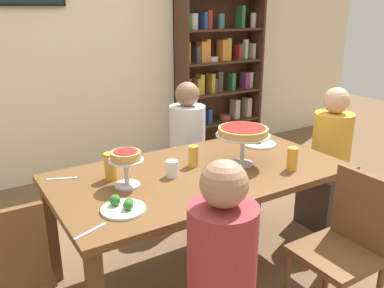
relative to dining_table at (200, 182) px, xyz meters
The scene contains 19 objects.
ground_plane 0.66m from the dining_table, ahead, with size 12.00×12.00×0.00m, color brown.
rear_partition 2.32m from the dining_table, 90.00° to the left, with size 8.00×0.12×2.80m, color beige.
dining_table is the anchor object (origin of this frame).
bookshelf 2.59m from the dining_table, 52.10° to the left, with size 1.10×0.30×2.21m.
diner_head_east 1.24m from the dining_table, ahead, with size 0.34×0.34×1.15m.
diner_far_right 0.92m from the dining_table, 63.91° to the left, with size 0.34×0.34×1.15m.
chair_near_right 0.92m from the dining_table, 59.90° to the right, with size 0.40×0.40×0.87m.
chair_head_west 1.20m from the dining_table, behind, with size 0.40×0.40×0.87m.
deep_dish_pizza_stand 0.42m from the dining_table, ahead, with size 0.35×0.35×0.25m.
personal_pizza_stand 0.54m from the dining_table, behind, with size 0.20×0.20×0.21m.
salad_plate_near_diner 0.70m from the dining_table, 17.55° to the left, with size 0.25×0.25×0.07m.
salad_plate_far_diner 0.67m from the dining_table, 159.29° to the right, with size 0.23×0.23×0.07m.
beer_glass_amber_tall 0.60m from the dining_table, 30.13° to the right, with size 0.07×0.07×0.15m, color gold.
beer_glass_amber_short 0.58m from the dining_table, 161.59° to the left, with size 0.08×0.08×0.16m, color gold.
beer_glass_amber_spare 0.18m from the dining_table, 85.84° to the left, with size 0.07×0.07×0.14m, color gold.
water_glass_clear_near 0.24m from the dining_table, behind, with size 0.08×0.08×0.10m, color white.
cutlery_fork_near 0.52m from the dining_table, 133.84° to the left, with size 0.18×0.02×0.01m, color silver.
cutlery_knife_near 0.85m from the dining_table, 156.89° to the left, with size 0.18×0.02×0.01m, color silver.
cutlery_fork_far 0.91m from the dining_table, 157.07° to the right, with size 0.18×0.02×0.01m, color silver.
Camera 1 is at (-1.31, -2.00, 1.72)m, focal length 38.21 mm.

